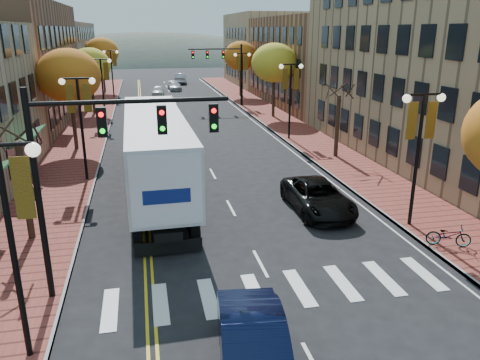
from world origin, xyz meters
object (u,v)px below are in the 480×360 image
navy_sedan (254,349)px  bicycle (449,235)px  semi_truck (154,145)px  black_suv (318,197)px

navy_sedan → bicycle: size_ratio=2.79×
semi_truck → navy_sedan: bearing=-84.2°
semi_truck → bicycle: (11.34, -10.02, -1.99)m
bicycle → semi_truck: bearing=71.7°
semi_truck → black_suv: semi_truck is taller
semi_truck → navy_sedan: semi_truck is taller
navy_sedan → black_suv: size_ratio=0.90×
semi_truck → navy_sedan: 15.75m
black_suv → bicycle: size_ratio=3.10×
navy_sedan → bicycle: (9.48, 5.52, -0.19)m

